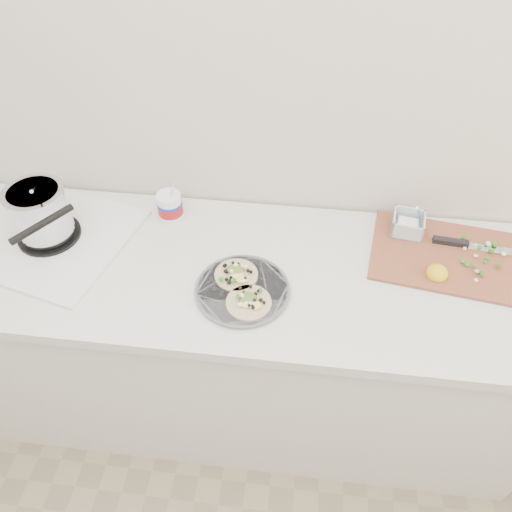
# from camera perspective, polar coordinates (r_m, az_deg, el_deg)

# --- Properties ---
(counter) EXTENTS (2.44, 0.66, 0.90)m
(counter) POSITION_cam_1_polar(r_m,az_deg,el_deg) (1.99, -5.57, -9.48)
(counter) COLOR silver
(counter) RESTS_ON ground
(stove) EXTENTS (0.61, 0.58, 0.25)m
(stove) POSITION_cam_1_polar(r_m,az_deg,el_deg) (1.79, -23.05, 3.69)
(stove) COLOR silver
(stove) RESTS_ON counter
(taco_plate) EXTENTS (0.29, 0.29, 0.04)m
(taco_plate) POSITION_cam_1_polar(r_m,az_deg,el_deg) (1.53, -1.57, -3.69)
(taco_plate) COLOR #5A5B61
(taco_plate) RESTS_ON counter
(tub) EXTENTS (0.09, 0.09, 0.20)m
(tub) POSITION_cam_1_polar(r_m,az_deg,el_deg) (1.76, -9.76, 5.86)
(tub) COLOR white
(tub) RESTS_ON counter
(cutboard) EXTENTS (0.52, 0.40, 0.07)m
(cutboard) POSITION_cam_1_polar(r_m,az_deg,el_deg) (1.75, 20.71, 0.61)
(cutboard) COLOR brown
(cutboard) RESTS_ON counter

